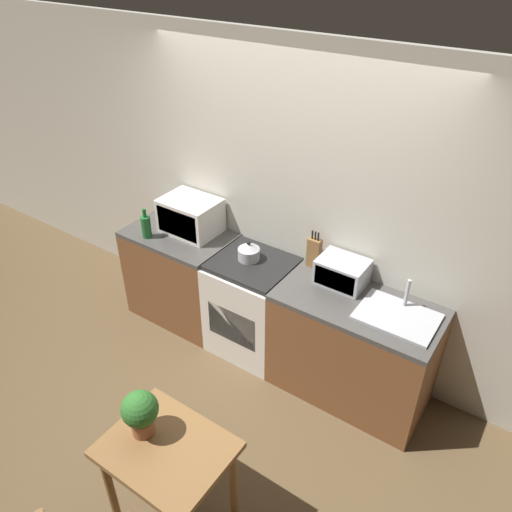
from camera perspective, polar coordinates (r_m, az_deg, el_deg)
name	(u,v)px	position (r m, az deg, el deg)	size (l,w,h in m)	color
ground_plane	(224,393)	(4.22, -3.68, -15.32)	(16.00, 16.00, 0.00)	brown
wall_back	(290,206)	(4.02, 3.91, 5.70)	(10.00, 0.06, 2.60)	beige
counter_left_run	(182,274)	(4.72, -8.40, -2.09)	(0.95, 0.62, 0.90)	brown
counter_right_run	(352,348)	(3.99, 10.93, -10.32)	(1.21, 0.62, 0.90)	brown
stove_range	(253,305)	(4.31, -0.37, -5.67)	(0.66, 0.62, 0.90)	silver
kettle	(249,252)	(4.04, -0.83, 0.50)	(0.18, 0.18, 0.17)	#B7B7BC
microwave	(190,216)	(4.42, -7.51, 4.60)	(0.49, 0.37, 0.31)	silver
bottle	(146,226)	(4.43, -12.44, 3.35)	(0.08, 0.08, 0.27)	#1E662D
knife_block	(314,252)	(3.95, 6.66, 0.42)	(0.10, 0.06, 0.32)	brown
toaster_oven	(342,272)	(3.81, 9.80, -1.80)	(0.37, 0.27, 0.20)	#ADAFB5
sink_basin	(398,316)	(3.62, 15.87, -6.57)	(0.54, 0.39, 0.24)	#ADAFB5
dining_table	(168,462)	(3.13, -10.00, -22.16)	(0.71, 0.56, 0.75)	brown
potted_plant	(140,412)	(2.98, -13.08, -16.95)	(0.21, 0.21, 0.30)	#9E5B3D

